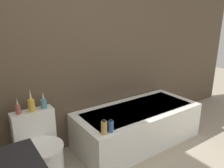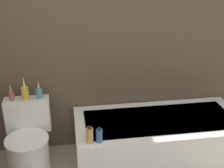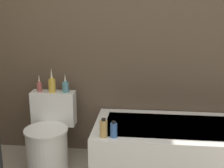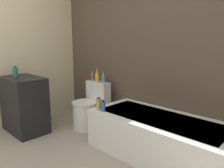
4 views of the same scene
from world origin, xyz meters
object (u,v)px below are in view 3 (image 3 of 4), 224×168
Objects in this scene: vase_silver at (52,84)px; bathtub at (186,150)px; vase_gold at (39,86)px; shampoo_bottle_tall at (104,128)px; toilet at (49,138)px; shampoo_bottle_short at (114,130)px; vase_bronze at (65,86)px.

bathtub is at bearing -8.41° from vase_silver.
vase_gold is 0.90m from shampoo_bottle_tall.
bathtub is 1.31m from toilet.
vase_silver is at bearing 171.59° from bathtub.
vase_silver is (0.13, -0.01, 0.02)m from vase_gold.
shampoo_bottle_tall is 0.09m from shampoo_bottle_short.
vase_silver reaches higher than bathtub.
shampoo_bottle_tall is 1.14× the size of shampoo_bottle_short.
vase_gold is 1.08× the size of shampoo_bottle_tall.
vase_gold reaches higher than shampoo_bottle_short.
bathtub is 0.85m from shampoo_bottle_tall.
shampoo_bottle_short is (0.53, -0.51, -0.22)m from vase_bronze.
shampoo_bottle_short is (0.67, -0.50, -0.24)m from vase_silver.
bathtub is 1.43m from vase_silver.
vase_silver is 0.86m from shampoo_bottle_short.
vase_gold is 0.72× the size of vase_silver.
bathtub is 9.62× the size of vase_gold.
toilet is at bearing -90.00° from vase_silver.
vase_gold is at bearing 147.66° from shampoo_bottle_short.
bathtub is 10.40× the size of shampoo_bottle_tall.
vase_silver is 0.13m from vase_bronze.
vase_gold is (-1.44, 0.20, 0.53)m from bathtub.
shampoo_bottle_tall is at bearing -27.92° from toilet.
shampoo_bottle_tall is at bearing -35.29° from vase_gold.
toilet reaches higher than shampoo_bottle_tall.
vase_gold is (-0.13, 0.20, 0.47)m from toilet.
toilet is 3.81× the size of vase_bronze.
shampoo_bottle_tall is (0.58, -0.49, -0.23)m from vase_silver.
vase_bronze is at bearing 170.06° from bathtub.
vase_silver is 0.80m from shampoo_bottle_tall.
bathtub is 6.90× the size of vase_silver.
toilet reaches higher than bathtub.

